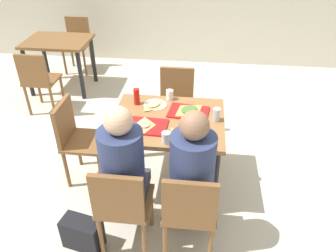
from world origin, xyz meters
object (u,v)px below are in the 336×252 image
Objects in this scene: pizza_slice_a at (144,124)px; person_in_brown_jacket at (192,171)px; soda_can at (216,115)px; pizza_slice_b at (189,110)px; handbag at (83,233)px; chair_near_left at (122,204)px; person_in_red at (124,166)px; paper_plate_near_edge at (183,134)px; plastic_cup_b at (166,138)px; main_table at (168,129)px; pizza_slice_d at (183,135)px; background_chair_near at (38,78)px; foil_bundle at (120,113)px; tray_red_near at (146,126)px; pizza_slice_c at (154,105)px; chair_near_right at (190,210)px; background_chair_far at (77,40)px; chair_far_side at (176,100)px; background_table at (59,49)px; chair_left_end at (77,136)px; tray_red_far at (189,112)px; condiment_bottle at (137,97)px; paper_plate_center at (155,105)px; plastic_cup_a at (170,95)px.

person_in_brown_jacket is at bearing -50.03° from pizza_slice_a.
pizza_slice_b is at bearing 154.32° from soda_can.
pizza_slice_b is at bearing 51.06° from handbag.
chair_near_left is 0.28m from person_in_red.
plastic_cup_b is (-0.12, -0.13, 0.05)m from paper_plate_near_edge.
main_table is 9.99× the size of plastic_cup_b.
pizza_slice_d is 2.44m from background_chair_near.
foil_bundle is (-0.42, -0.02, 0.16)m from main_table.
tray_red_near is 1.50× the size of pizza_slice_c.
paper_plate_near_edge is at bearing 99.89° from chair_near_right.
chair_far_side is at bearing -45.43° from background_chair_far.
pizza_slice_b is 2.89× the size of foil_bundle.
background_table is at bearing 128.97° from plastic_cup_b.
background_chair_far is (-2.06, 3.30, -0.25)m from person_in_brown_jacket.
plastic_cup_b is 2.92m from background_table.
foil_bundle is at bearing 152.60° from pizza_slice_a.
chair_left_end is 1.10m from pizza_slice_d.
handbag is (-0.75, -0.56, -0.64)m from pizza_slice_d.
tray_red_far is 0.42× the size of background_chair_near.
condiment_bottle is 1.79m from background_chair_near.
person_in_brown_jacket is 2.77m from background_chair_near.
person_in_brown_jacket is 1.48× the size of background_chair_near.
foil_bundle and background_chair_far have the same top height.
chair_left_end reaches higher than tray_red_near.
pizza_slice_d is (0.34, -0.11, -0.01)m from pizza_slice_a.
person_in_brown_jacket is at bearing -30.41° from chair_left_end.
chair_left_end is 0.68× the size of person_in_brown_jacket.
soda_can is (0.67, 0.69, 0.07)m from person_in_red.
main_table is 0.46m from soda_can.
pizza_slice_a is 0.35m from pizza_slice_c.
tray_red_near is at bearing -68.45° from condiment_bottle.
background_table is 0.74m from background_chair_near.
plastic_cup_b is (-0.15, -0.50, 0.03)m from pizza_slice_b.
foil_bundle is at bearing 102.57° from chair_near_left.
paper_plate_center is 0.62m from plastic_cup_b.
condiment_bottle reaches higher than plastic_cup_b.
background_chair_near is at bearing 147.62° from condiment_bottle.
chair_near_left is 0.71m from tray_red_near.
chair_near_left is 2.39× the size of tray_red_near.
chair_near_right is at bearing -79.91° from pizza_slice_d.
chair_near_right is 3.10× the size of pizza_slice_d.
background_chair_far is at bearing 124.10° from pizza_slice_c.
main_table is at bearing -86.01° from plastic_cup_a.
soda_can is 0.38× the size of handbag.
plastic_cup_a is at bearing 93.99° from plastic_cup_b.
pizza_slice_c is (-0.41, 1.01, 0.27)m from chair_near_right.
chair_near_left reaches higher than paper_plate_near_edge.
handbag is (-1.02, -0.84, -0.68)m from soda_can.
chair_near_right is 0.68× the size of person_in_brown_jacket.
paper_plate_center is 2.93m from background_chair_far.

